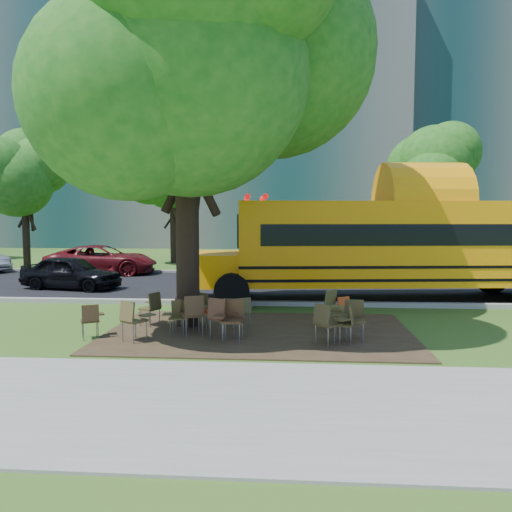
# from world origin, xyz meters

# --- Properties ---
(ground) EXTENTS (160.00, 160.00, 0.00)m
(ground) POSITION_xyz_m (0.00, 0.00, 0.00)
(ground) COLOR #2B551A
(ground) RESTS_ON ground
(sidewalk) EXTENTS (60.00, 4.00, 0.04)m
(sidewalk) POSITION_xyz_m (0.00, -5.00, 0.02)
(sidewalk) COLOR gray
(sidewalk) RESTS_ON ground
(dirt_patch) EXTENTS (7.00, 4.50, 0.03)m
(dirt_patch) POSITION_xyz_m (1.00, -0.50, 0.01)
(dirt_patch) COLOR #382819
(dirt_patch) RESTS_ON ground
(asphalt_road) EXTENTS (80.00, 8.00, 0.04)m
(asphalt_road) POSITION_xyz_m (0.00, 7.00, 0.02)
(asphalt_road) COLOR black
(asphalt_road) RESTS_ON ground
(kerb_near) EXTENTS (80.00, 0.25, 0.14)m
(kerb_near) POSITION_xyz_m (0.00, 3.00, 0.07)
(kerb_near) COLOR gray
(kerb_near) RESTS_ON ground
(kerb_far) EXTENTS (80.00, 0.25, 0.14)m
(kerb_far) POSITION_xyz_m (0.00, 11.10, 0.07)
(kerb_far) COLOR gray
(kerb_far) RESTS_ON ground
(building_main) EXTENTS (38.00, 16.00, 22.00)m
(building_main) POSITION_xyz_m (-8.00, 36.00, 11.00)
(building_main) COLOR #63635F
(building_main) RESTS_ON ground
(bg_tree_0) EXTENTS (5.20, 5.20, 7.18)m
(bg_tree_0) POSITION_xyz_m (-12.00, 13.00, 4.57)
(bg_tree_0) COLOR black
(bg_tree_0) RESTS_ON ground
(bg_tree_2) EXTENTS (4.80, 4.80, 6.62)m
(bg_tree_2) POSITION_xyz_m (-5.00, 16.00, 4.21)
(bg_tree_2) COLOR black
(bg_tree_2) RESTS_ON ground
(bg_tree_3) EXTENTS (5.60, 5.60, 7.84)m
(bg_tree_3) POSITION_xyz_m (8.00, 14.00, 5.03)
(bg_tree_3) COLOR black
(bg_tree_3) RESTS_ON ground
(main_tree) EXTENTS (7.20, 7.20, 9.76)m
(main_tree) POSITION_xyz_m (-0.77, 0.03, 6.14)
(main_tree) COLOR black
(main_tree) RESTS_ON ground
(school_bus) EXTENTS (13.05, 4.14, 3.14)m
(school_bus) POSITION_xyz_m (5.68, 4.27, 1.82)
(school_bus) COLOR #FF9B08
(school_bus) RESTS_ON ground
(chair_0) EXTENTS (0.53, 0.63, 0.78)m
(chair_0) POSITION_xyz_m (-2.63, -1.37, 0.48)
(chair_0) COLOR #3D2915
(chair_0) RESTS_ON ground
(chair_1) EXTENTS (0.77, 0.60, 0.91)m
(chair_1) POSITION_xyz_m (-1.60, -1.63, 0.56)
(chair_1) COLOR #4F4322
(chair_1) RESTS_ON ground
(chair_2) EXTENTS (0.65, 0.75, 0.95)m
(chair_2) POSITION_xyz_m (-0.41, -1.01, 0.59)
(chair_2) COLOR #483119
(chair_2) RESTS_ON ground
(chair_3) EXTENTS (0.51, 0.48, 0.78)m
(chair_3) POSITION_xyz_m (-0.83, -0.84, 0.48)
(chair_3) COLOR #48421F
(chair_3) RESTS_ON ground
(chair_4) EXTENTS (0.78, 0.61, 0.94)m
(chair_4) POSITION_xyz_m (0.24, -1.28, 0.58)
(chair_4) COLOR #512F1D
(chair_4) RESTS_ON ground
(chair_5) EXTENTS (0.62, 0.54, 0.93)m
(chair_5) POSITION_xyz_m (0.48, -1.45, 0.57)
(chair_5) COLOR #482E19
(chair_5) RESTS_ON ground
(chair_6) EXTENTS (0.49, 0.61, 0.84)m
(chair_6) POSITION_xyz_m (2.90, -1.42, 0.52)
(chair_6) COLOR #413C1C
(chair_6) RESTS_ON ground
(chair_7) EXTENTS (0.77, 0.61, 0.90)m
(chair_7) POSITION_xyz_m (2.49, -1.68, 0.56)
(chair_7) COLOR #41361C
(chair_7) RESTS_ON ground
(chair_8) EXTENTS (0.55, 0.70, 0.85)m
(chair_8) POSITION_xyz_m (-1.65, -0.04, 0.52)
(chair_8) COLOR #443D1D
(chair_8) RESTS_ON ground
(chair_9) EXTENTS (0.69, 0.54, 0.84)m
(chair_9) POSITION_xyz_m (-0.52, -0.05, 0.52)
(chair_9) COLOR brown
(chair_9) RESTS_ON ground
(chair_10) EXTENTS (0.46, 0.53, 0.79)m
(chair_10) POSITION_xyz_m (-0.46, -0.19, 0.49)
(chair_10) COLOR red
(chair_10) RESTS_ON ground
(chair_11) EXTENTS (0.52, 0.65, 0.79)m
(chair_11) POSITION_xyz_m (0.61, -0.27, 0.49)
(chair_11) COLOR #49461F
(chair_11) RESTS_ON ground
(chair_12) EXTENTS (0.65, 0.83, 0.97)m
(chair_12) POSITION_xyz_m (2.78, -0.21, 0.60)
(chair_12) COLOR brown
(chair_12) RESTS_ON ground
(chair_13) EXTENTS (0.52, 0.65, 0.77)m
(chair_13) POSITION_xyz_m (2.95, 0.15, 0.48)
(chair_13) COLOR #C54415
(chair_13) RESTS_ON ground
(chair_14) EXTENTS (0.67, 0.53, 0.79)m
(chair_14) POSITION_xyz_m (-0.76, -0.60, 0.49)
(chair_14) COLOR #462B19
(chair_14) RESTS_ON ground
(chair_15) EXTENTS (0.60, 0.52, 0.89)m
(chair_15) POSITION_xyz_m (3.08, -1.13, 0.55)
(chair_15) COLOR #453A1E
(chair_15) RESTS_ON ground
(black_car) EXTENTS (3.88, 2.16, 1.25)m
(black_car) POSITION_xyz_m (-6.29, 5.68, 0.62)
(black_car) COLOR black
(black_car) RESTS_ON ground
(bg_car_red) EXTENTS (5.10, 2.74, 1.36)m
(bg_car_red) POSITION_xyz_m (-6.91, 10.25, 0.68)
(bg_car_red) COLOR #5C0F14
(bg_car_red) RESTS_ON ground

